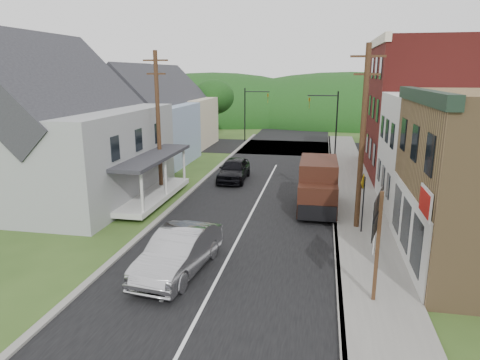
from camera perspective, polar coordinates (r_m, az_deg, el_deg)
The scene contains 24 objects.
ground at distance 19.53m, azimuth -0.86°, elevation -9.01°, with size 120.00×120.00×0.00m, color #2D4719.
road at distance 28.86m, azimuth 3.17°, elevation -1.30°, with size 9.00×90.00×0.02m, color black.
cross_road at distance 45.38m, azimuth 6.09°, elevation 4.33°, with size 60.00×9.00×0.02m, color black.
sidewalk_right at distance 26.78m, azimuth 15.20°, elevation -2.86°, with size 2.80×55.00×0.15m, color slate.
curb_right at distance 26.70m, azimuth 12.32°, elevation -2.74°, with size 0.20×55.00×0.15m, color slate.
curb_left at distance 27.95m, azimuth -6.88°, elevation -1.77°, with size 0.30×55.00×0.12m, color slate.
storefront_white at distance 26.58m, azimuth 27.41°, elevation 2.96°, with size 8.00×7.00×6.50m, color silver.
storefront_red at distance 35.51m, azimuth 23.53°, elevation 8.67°, with size 8.00×12.00×10.00m, color maroon.
house_gray at distance 28.52m, azimuth -22.70°, elevation 6.12°, with size 10.20×12.24×8.35m.
house_blue at distance 37.77m, azimuth -12.16°, elevation 7.78°, with size 7.14×8.16×7.28m.
house_cream at distance 46.31m, azimuth -8.40°, elevation 9.06°, with size 7.14×8.16×7.28m.
utility_pole_right at distance 21.38m, azimuth 16.01°, elevation 5.47°, with size 1.60×0.26×9.00m.
utility_pole_left at distance 27.69m, azimuth -10.85°, elevation 7.63°, with size 1.60×0.26×9.00m.
traffic_signal_right at distance 41.27m, azimuth 11.83°, elevation 8.40°, with size 2.87×0.20×6.00m.
traffic_signal_left at distance 48.89m, azimuth 1.47°, elevation 9.54°, with size 2.87×0.20×6.00m.
tree_left_b at distance 36.19m, azimuth -24.28°, elevation 8.49°, with size 4.80×4.80×6.94m.
tree_left_c at distance 43.92m, azimuth -20.61°, elevation 10.99°, with size 5.80×5.80×8.41m.
tree_left_d at distance 51.25m, azimuth -3.52°, elevation 11.00°, with size 4.80×4.80×6.94m.
forested_ridge at distance 73.07m, azimuth 8.01°, elevation 7.98°, with size 90.00×30.00×16.00m, color black.
silver_sedan at distance 17.10m, azimuth -8.17°, elevation -9.53°, with size 1.81×5.19×1.71m, color #A3A3A7.
dark_sedan at distance 31.09m, azimuth -0.83°, elevation 1.39°, with size 1.92×4.78×1.63m, color black.
delivery_van at distance 24.59m, azimuth 10.35°, elevation -0.75°, with size 2.17×5.15×2.87m.
route_sign_cluster at distance 14.83m, azimuth 17.83°, elevation -6.47°, with size 0.59×2.15×3.83m.
warning_sign at distance 21.23m, azimuth 16.09°, elevation -1.88°, with size 0.33×0.75×2.93m.
Camera 1 is at (3.67, -17.58, 7.68)m, focal length 32.00 mm.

